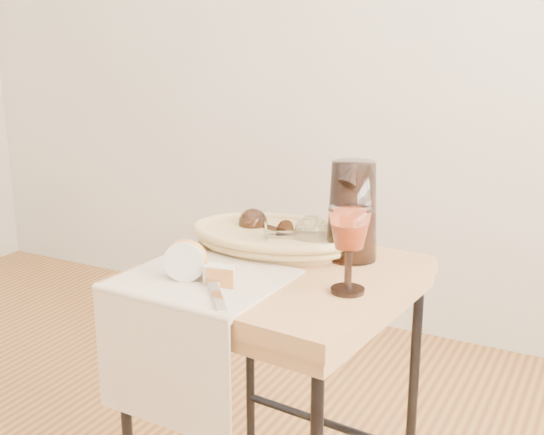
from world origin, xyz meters
The scene contains 10 objects.
side_table centered at (0.45, 0.52, 0.34)m, with size 0.53×0.53×0.68m, color brown, non-canonical shape.
tea_towel centered at (0.35, 0.39, 0.68)m, with size 0.32×0.29×0.01m, color beige.
bread_basket centered at (0.38, 0.64, 0.71)m, with size 0.36×0.25×0.05m, color olive, non-canonical shape.
goblet_lying_a centered at (0.35, 0.66, 0.73)m, with size 0.12×0.07×0.07m, color #45281B, non-canonical shape.
goblet_lying_b centered at (0.44, 0.62, 0.73)m, with size 0.13×0.08×0.08m, color white, non-canonical shape.
pitcher centered at (0.56, 0.67, 0.79)m, with size 0.16×0.24×0.26m, color black, non-canonical shape.
wine_goblet centered at (0.63, 0.47, 0.77)m, with size 0.08×0.08×0.17m, color white, non-canonical shape.
apple_half centered at (0.32, 0.37, 0.73)m, with size 0.09×0.05×0.08m, color #B5222D.
apple_wedge centered at (0.39, 0.38, 0.71)m, with size 0.06×0.03×0.04m, color silver.
table_knife centered at (0.40, 0.34, 0.69)m, with size 0.22×0.02×0.02m, color silver, non-canonical shape.
Camera 1 is at (1.10, -0.73, 1.19)m, focal length 45.70 mm.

